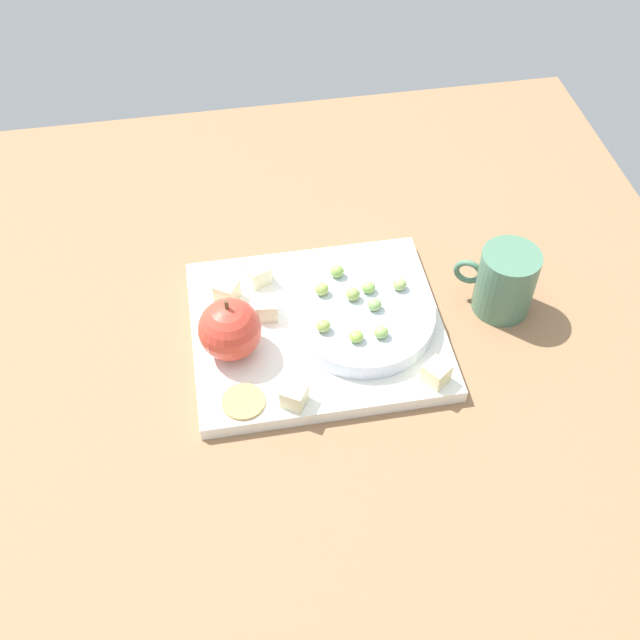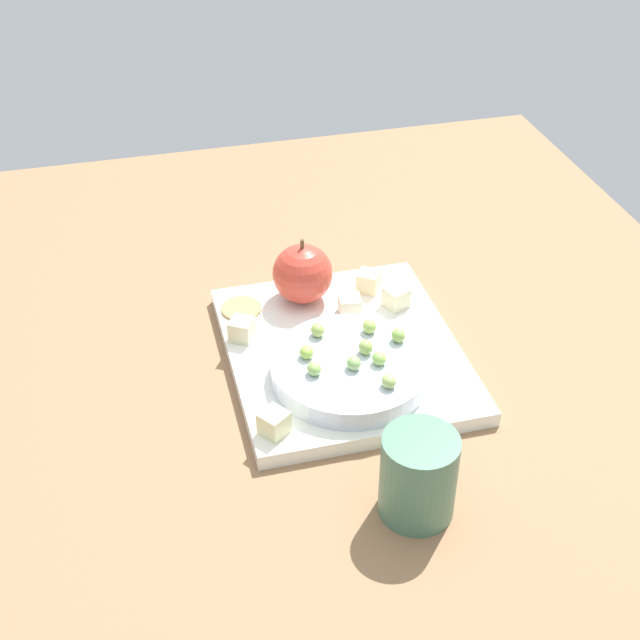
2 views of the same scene
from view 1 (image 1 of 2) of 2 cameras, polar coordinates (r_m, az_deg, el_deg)
table at (r=103.13cm, az=-2.73°, el=-2.32°), size 118.35×109.15×3.44cm
platter at (r=101.96cm, az=-0.23°, el=-0.65°), size 32.56×27.99×1.97cm
serving_dish at (r=100.47cm, az=3.17°, el=0.21°), size 18.71×18.71×2.52cm
apple_whole at (r=96.06cm, az=-6.66°, el=-0.69°), size 7.92×7.92×7.92cm
apple_stem at (r=92.66cm, az=-6.90°, el=1.13°), size 0.50×0.50×1.20cm
cheese_cube_0 at (r=92.52cm, az=-1.83°, el=-5.57°), size 3.81×3.81×2.77cm
cheese_cube_1 at (r=101.39cm, az=-3.93°, el=0.86°), size 3.09×3.09×2.77cm
cheese_cube_2 at (r=95.49cm, az=8.57°, el=-3.89°), size 3.87×3.87×2.77cm
cheese_cube_3 at (r=105.77cm, az=-4.56°, el=3.39°), size 3.60×3.60×2.77cm
cheese_cube_4 at (r=104.00cm, az=-6.88°, el=2.13°), size 3.84×3.84×2.77cm
cracker_0 at (r=93.85cm, az=-5.66°, el=-6.01°), size 5.28×5.28×0.40cm
grape_0 at (r=100.76cm, az=0.13°, el=2.29°), size 1.87×1.68×1.74cm
grape_1 at (r=99.25cm, az=4.04°, el=1.14°), size 1.87×1.68×1.59cm
grape_2 at (r=102.00cm, az=5.90°, el=2.62°), size 1.87×1.68×1.54cm
grape_3 at (r=101.30cm, az=3.59°, el=2.41°), size 1.87×1.68×1.53cm
grape_4 at (r=96.56cm, az=0.24°, el=-0.44°), size 1.87×1.68×1.71cm
grape_5 at (r=96.28cm, az=4.53°, el=-0.90°), size 1.87×1.68×1.58cm
grape_6 at (r=103.02cm, az=1.27°, el=3.60°), size 1.87×1.68×1.72cm
grape_7 at (r=100.19cm, az=2.44°, el=1.90°), size 1.87×1.68×1.77cm
grape_8 at (r=95.68cm, az=2.68°, el=-1.22°), size 1.87×1.68×1.52cm
cup at (r=105.33cm, az=13.47°, el=2.78°), size 10.20×7.84×9.66cm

